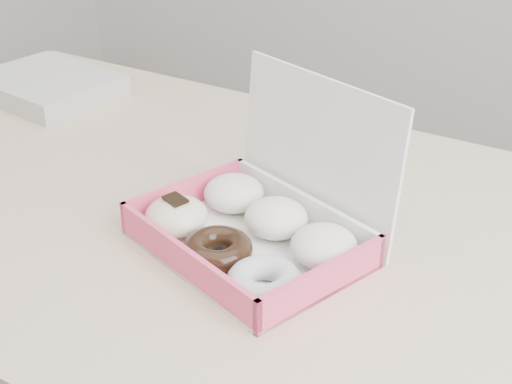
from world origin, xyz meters
The scene contains 3 objects.
table centered at (0.00, 0.00, 0.67)m, with size 1.20×0.80×0.75m.
donut_box centered at (0.23, -0.06, 0.78)m, with size 0.34×0.31×0.20m.
newspapers centered at (-0.40, 0.19, 0.77)m, with size 0.25×0.20×0.04m, color beige.
Camera 1 is at (0.63, -0.72, 1.26)m, focal length 50.00 mm.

